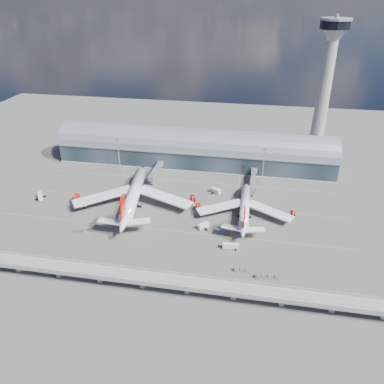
% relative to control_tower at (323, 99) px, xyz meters
% --- Properties ---
extents(ground, '(500.00, 500.00, 0.00)m').
position_rel_control_tower_xyz_m(ground, '(-85.00, -83.00, -51.64)').
color(ground, '#474744').
rests_on(ground, ground).
extents(taxi_lines, '(200.00, 80.12, 0.01)m').
position_rel_control_tower_xyz_m(taxi_lines, '(-85.00, -60.89, -51.63)').
color(taxi_lines, gold).
rests_on(taxi_lines, ground).
extents(terminal, '(200.00, 30.00, 28.00)m').
position_rel_control_tower_xyz_m(terminal, '(-85.00, -5.01, -40.30)').
color(terminal, '#1D2A31').
rests_on(terminal, ground).
extents(control_tower, '(19.00, 19.00, 103.00)m').
position_rel_control_tower_xyz_m(control_tower, '(0.00, 0.00, 0.00)').
color(control_tower, gray).
rests_on(control_tower, ground).
extents(guideway, '(220.00, 8.50, 7.20)m').
position_rel_control_tower_xyz_m(guideway, '(-85.00, -138.00, -46.34)').
color(guideway, gray).
rests_on(guideway, ground).
extents(floodlight_mast_left, '(3.00, 0.70, 25.70)m').
position_rel_control_tower_xyz_m(floodlight_mast_left, '(-135.00, -28.00, -38.00)').
color(floodlight_mast_left, gray).
rests_on(floodlight_mast_left, ground).
extents(floodlight_mast_right, '(3.00, 0.70, 25.70)m').
position_rel_control_tower_xyz_m(floodlight_mast_right, '(-35.00, -28.00, -38.00)').
color(floodlight_mast_right, gray).
rests_on(floodlight_mast_right, ground).
extents(airliner_left, '(74.99, 78.90, 24.08)m').
position_rel_control_tower_xyz_m(airliner_left, '(-110.89, -70.98, -44.76)').
color(airliner_left, white).
rests_on(airliner_left, ground).
extents(airliner_right, '(57.77, 60.37, 19.18)m').
position_rel_control_tower_xyz_m(airliner_right, '(-44.25, -70.54, -46.66)').
color(airliner_right, white).
rests_on(airliner_right, ground).
extents(jet_bridge_left, '(4.40, 28.00, 7.25)m').
position_rel_control_tower_xyz_m(jet_bridge_left, '(-107.78, -29.88, -46.46)').
color(jet_bridge_left, gray).
rests_on(jet_bridge_left, ground).
extents(jet_bridge_right, '(4.40, 32.00, 7.25)m').
position_rel_control_tower_xyz_m(jet_bridge_right, '(-40.78, -31.82, -46.46)').
color(jet_bridge_right, gray).
rests_on(jet_bridge_right, ground).
extents(service_truck_0, '(6.24, 7.77, 3.16)m').
position_rel_control_tower_xyz_m(service_truck_0, '(-171.51, -73.23, -50.00)').
color(service_truck_0, silver).
rests_on(service_truck_0, ground).
extents(service_truck_1, '(5.29, 3.41, 2.83)m').
position_rel_control_tower_xyz_m(service_truck_1, '(-141.11, -78.30, -50.21)').
color(service_truck_1, silver).
rests_on(service_truck_1, ground).
extents(service_truck_2, '(8.28, 3.10, 2.93)m').
position_rel_control_tower_xyz_m(service_truck_2, '(-49.36, -103.29, -50.11)').
color(service_truck_2, silver).
rests_on(service_truck_2, ground).
extents(service_truck_3, '(6.25, 6.27, 3.09)m').
position_rel_control_tower_xyz_m(service_truck_3, '(-65.70, -87.62, -50.05)').
color(service_truck_3, silver).
rests_on(service_truck_3, ground).
extents(service_truck_4, '(2.79, 4.97, 2.76)m').
position_rel_control_tower_xyz_m(service_truck_4, '(-76.66, -61.78, -50.24)').
color(service_truck_4, silver).
rests_on(service_truck_4, ground).
extents(service_truck_5, '(7.06, 5.61, 3.23)m').
position_rel_control_tower_xyz_m(service_truck_5, '(-63.87, -46.60, -49.98)').
color(service_truck_5, silver).
rests_on(service_truck_5, ground).
extents(cargo_train_0, '(7.34, 2.05, 1.62)m').
position_rel_control_tower_xyz_m(cargo_train_0, '(-131.00, -103.48, -50.79)').
color(cargo_train_0, gray).
rests_on(cargo_train_0, ground).
extents(cargo_train_1, '(11.37, 3.05, 1.87)m').
position_rel_control_tower_xyz_m(cargo_train_1, '(-30.69, -122.46, -50.66)').
color(cargo_train_1, gray).
rests_on(cargo_train_1, ground).
extents(cargo_train_2, '(7.59, 2.20, 1.67)m').
position_rel_control_tower_xyz_m(cargo_train_2, '(-42.37, -119.84, -50.76)').
color(cargo_train_2, gray).
rests_on(cargo_train_2, ground).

